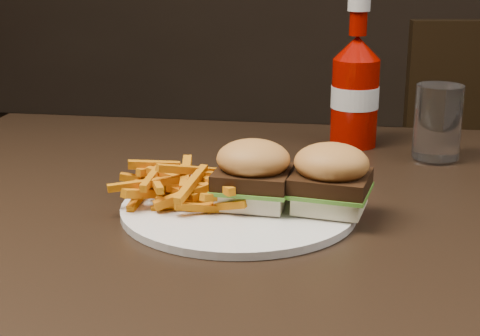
# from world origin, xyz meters

# --- Properties ---
(dining_table) EXTENTS (1.20, 0.80, 0.04)m
(dining_table) POSITION_xyz_m (0.00, 0.00, 0.73)
(dining_table) COLOR black
(dining_table) RESTS_ON ground
(chair_far) EXTENTS (0.50, 0.50, 0.04)m
(chair_far) POSITION_xyz_m (0.28, 0.87, 0.43)
(chair_far) COLOR black
(chair_far) RESTS_ON ground
(plate) EXTENTS (0.26, 0.26, 0.01)m
(plate) POSITION_xyz_m (-0.12, -0.03, 0.76)
(plate) COLOR white
(plate) RESTS_ON dining_table
(sandwich_half_a) EXTENTS (0.08, 0.07, 0.02)m
(sandwich_half_a) POSITION_xyz_m (-0.10, -0.03, 0.77)
(sandwich_half_a) COLOR #F9EDC1
(sandwich_half_a) RESTS_ON plate
(sandwich_half_b) EXTENTS (0.08, 0.08, 0.02)m
(sandwich_half_b) POSITION_xyz_m (-0.02, -0.03, 0.77)
(sandwich_half_b) COLOR #FCEBBF
(sandwich_half_b) RESTS_ON plate
(fries_pile) EXTENTS (0.14, 0.14, 0.05)m
(fries_pile) POSITION_xyz_m (-0.18, -0.03, 0.78)
(fries_pile) COLOR #CC670E
(fries_pile) RESTS_ON plate
(ketchup_bottle) EXTENTS (0.09, 0.09, 0.14)m
(ketchup_bottle) POSITION_xyz_m (0.01, 0.28, 0.81)
(ketchup_bottle) COLOR #930800
(ketchup_bottle) RESTS_ON dining_table
(tumbler) EXTENTS (0.08, 0.08, 0.10)m
(tumbler) POSITION_xyz_m (0.12, 0.22, 0.81)
(tumbler) COLOR white
(tumbler) RESTS_ON dining_table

